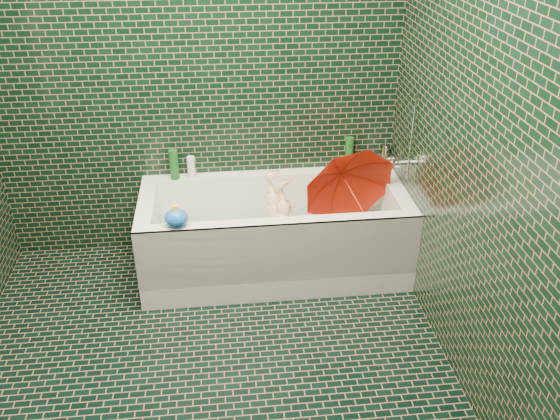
{
  "coord_description": "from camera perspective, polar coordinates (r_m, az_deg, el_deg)",
  "views": [
    {
      "loc": [
        0.12,
        -2.25,
        2.32
      ],
      "look_at": [
        0.47,
        0.82,
        0.55
      ],
      "focal_mm": 38.0,
      "sensor_mm": 36.0,
      "label": 1
    }
  ],
  "objects": [
    {
      "name": "wall_back",
      "position": [
        3.81,
        -8.16,
        13.08
      ],
      "size": [
        2.8,
        0.0,
        2.8
      ],
      "primitive_type": "plane",
      "rotation": [
        1.57,
        0.0,
        0.0
      ],
      "color": "black",
      "rests_on": "floor"
    },
    {
      "name": "bottle_left_short",
      "position": [
        3.98,
        -8.54,
        4.11
      ],
      "size": [
        0.07,
        0.07,
        0.15
      ],
      "primitive_type": "cylinder",
      "rotation": [
        0.0,
        0.0,
        0.31
      ],
      "color": "white",
      "rests_on": "bathtub"
    },
    {
      "name": "floor",
      "position": [
        3.24,
        -6.84,
        -16.39
      ],
      "size": [
        2.8,
        2.8,
        0.0
      ],
      "primitive_type": "plane",
      "color": "black",
      "rests_on": "ground"
    },
    {
      "name": "faucet",
      "position": [
        3.79,
        11.79,
        4.97
      ],
      "size": [
        0.18,
        0.19,
        0.55
      ],
      "color": "silver",
      "rests_on": "wall_right"
    },
    {
      "name": "bathtub",
      "position": [
        3.9,
        -0.52,
        -3.07
      ],
      "size": [
        1.7,
        0.75,
        0.55
      ],
      "color": "white",
      "rests_on": "floor"
    },
    {
      "name": "water",
      "position": [
        3.86,
        -0.56,
        -1.83
      ],
      "size": [
        1.48,
        0.53,
        0.0
      ],
      "primitive_type": "cube",
      "color": "silver",
      "rests_on": "bathtub"
    },
    {
      "name": "child",
      "position": [
        3.82,
        0.49,
        -2.02
      ],
      "size": [
        0.87,
        0.55,
        0.3
      ],
      "primitive_type": "imported",
      "rotation": [
        -1.44,
        0.0,
        -1.22
      ],
      "color": "#DFB48B",
      "rests_on": "bathtub"
    },
    {
      "name": "soap_bottle_c",
      "position": [
        4.12,
        8.65,
        3.91
      ],
      "size": [
        0.17,
        0.17,
        0.17
      ],
      "primitive_type": "imported",
      "rotation": [
        0.0,
        0.0,
        0.38
      ],
      "color": "#164E19",
      "rests_on": "bathtub"
    },
    {
      "name": "umbrella",
      "position": [
        3.74,
        7.25,
        1.18
      ],
      "size": [
        0.73,
        0.8,
        0.73
      ],
      "primitive_type": "imported",
      "rotation": [
        0.28,
        -0.13,
        0.17
      ],
      "color": "red",
      "rests_on": "bathtub"
    },
    {
      "name": "rubber_duck",
      "position": [
        4.1,
        6.53,
        4.56
      ],
      "size": [
        0.12,
        0.09,
        0.1
      ],
      "rotation": [
        0.0,
        0.0,
        0.17
      ],
      "color": "#FFF51A",
      "rests_on": "bathtub"
    },
    {
      "name": "bath_mat",
      "position": [
        3.94,
        -0.55,
        -3.61
      ],
      "size": [
        1.35,
        0.47,
        0.01
      ],
      "primitive_type": "cube",
      "color": "green",
      "rests_on": "bathtub"
    },
    {
      "name": "soap_bottle_b",
      "position": [
        4.17,
        9.85,
        4.09
      ],
      "size": [
        0.09,
        0.1,
        0.18
      ],
      "primitive_type": "imported",
      "rotation": [
        0.0,
        0.0,
        0.17
      ],
      "color": "#471C69",
      "rests_on": "bathtub"
    },
    {
      "name": "bottle_right_pump",
      "position": [
        4.15,
        10.03,
        5.17
      ],
      "size": [
        0.06,
        0.06,
        0.16
      ],
      "primitive_type": "cylinder",
      "rotation": [
        0.0,
        0.0,
        -0.26
      ],
      "color": "silver",
      "rests_on": "bathtub"
    },
    {
      "name": "bottle_right_tall",
      "position": [
        4.08,
        6.67,
        5.48
      ],
      "size": [
        0.06,
        0.06,
        0.22
      ],
      "primitive_type": "cylinder",
      "rotation": [
        0.0,
        0.0,
        -0.07
      ],
      "color": "#164E19",
      "rests_on": "bathtub"
    },
    {
      "name": "soap_bottle_a",
      "position": [
        4.14,
        10.09,
        3.92
      ],
      "size": [
        0.12,
        0.12,
        0.24
      ],
      "primitive_type": "imported",
      "rotation": [
        0.0,
        0.0,
        -0.28
      ],
      "color": "white",
      "rests_on": "bathtub"
    },
    {
      "name": "bath_toy",
      "position": [
        3.43,
        -9.95,
        -0.74
      ],
      "size": [
        0.15,
        0.13,
        0.14
      ],
      "rotation": [
        0.0,
        0.0,
        0.16
      ],
      "color": "blue",
      "rests_on": "bathtub"
    },
    {
      "name": "bottle_left_tall",
      "position": [
        3.96,
        -10.15,
        4.32
      ],
      "size": [
        0.08,
        0.08,
        0.2
      ],
      "primitive_type": "cylinder",
      "rotation": [
        0.0,
        0.0,
        -0.42
      ],
      "color": "#164E19",
      "rests_on": "bathtub"
    },
    {
      "name": "wall_right",
      "position": [
        2.76,
        19.6,
        5.1
      ],
      "size": [
        0.0,
        2.8,
        2.8
      ],
      "primitive_type": "plane",
      "rotation": [
        1.57,
        0.0,
        -1.57
      ],
      "color": "black",
      "rests_on": "floor"
    }
  ]
}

